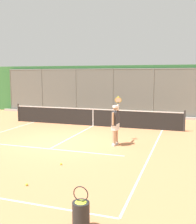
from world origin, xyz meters
TOP-DOWN VIEW (x-y plane):
  - ground_plane at (0.00, 0.00)m, footprint 60.00×60.00m
  - court_line_markings at (0.00, 1.34)m, footprint 7.59×9.15m
  - fence_backdrop at (-0.00, -8.68)m, footprint 19.61×1.37m
  - tennis_net at (0.00, -3.95)m, footprint 9.75×0.09m
  - tennis_player at (-2.23, -0.34)m, footprint 0.40×1.38m
  - tennis_ball_near_baseline at (-1.13, 4.35)m, footprint 0.07×0.07m
  - tennis_ball_mid_court at (-1.24, 2.61)m, footprint 0.07×0.07m
  - ball_basket at (-3.18, 5.74)m, footprint 0.32×0.32m

SIDE VIEW (x-z plane):
  - ground_plane at x=0.00m, z-range 0.00..0.00m
  - court_line_markings at x=0.00m, z-range 0.00..0.01m
  - tennis_ball_near_baseline at x=-1.13m, z-range 0.00..0.07m
  - tennis_ball_mid_court at x=-1.24m, z-range 0.00..0.07m
  - ball_basket at x=-3.18m, z-range -0.11..0.71m
  - tennis_net at x=0.00m, z-range -0.04..1.03m
  - tennis_player at x=-2.23m, z-range -0.02..1.88m
  - fence_backdrop at x=0.00m, z-range -0.01..3.45m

